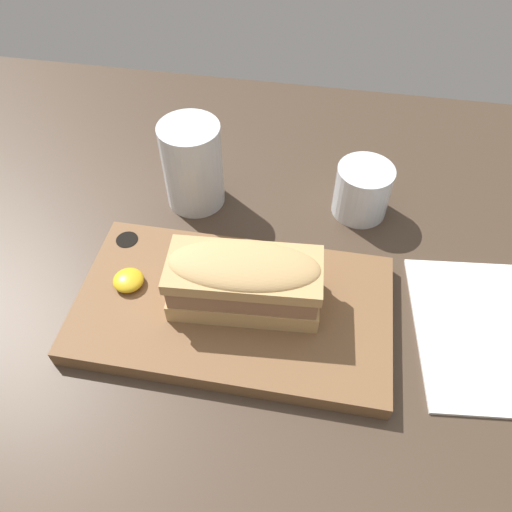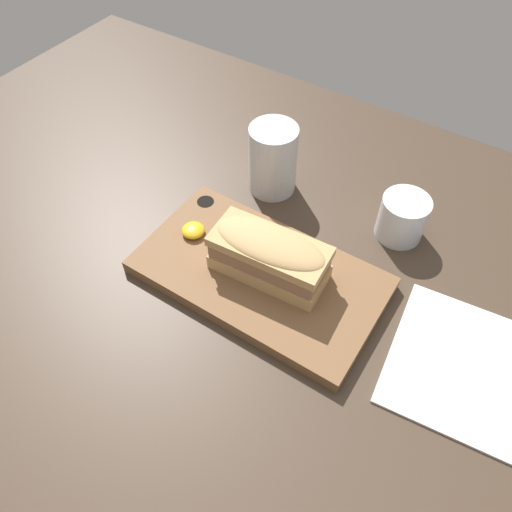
{
  "view_description": "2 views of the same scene",
  "coord_description": "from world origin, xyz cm",
  "views": [
    {
      "loc": [
        13.75,
        -31.49,
        50.15
      ],
      "look_at": [
        7.49,
        4.23,
        7.09
      ],
      "focal_mm": 35.0,
      "sensor_mm": 36.0,
      "label": 1
    },
    {
      "loc": [
        29.05,
        -37.41,
        60.79
      ],
      "look_at": [
        5.67,
        -1.39,
        8.28
      ],
      "focal_mm": 35.0,
      "sensor_mm": 36.0,
      "label": 2
    }
  ],
  "objects": [
    {
      "name": "mustard_dollop",
      "position": [
        -6.57,
        -0.22,
        4.86
      ],
      "size": [
        3.51,
        3.51,
        1.41
      ],
      "color": "gold",
      "rests_on": "serving_board"
    },
    {
      "name": "dining_table",
      "position": [
        0.0,
        0.0,
        1.0
      ],
      "size": [
        141.35,
        98.24,
        2.0
      ],
      "color": "#423326",
      "rests_on": "ground"
    },
    {
      "name": "water_glass",
      "position": [
        -3.23,
        17.37,
        7.17
      ],
      "size": [
        7.9,
        7.9,
        11.92
      ],
      "color": "silver",
      "rests_on": "dining_table"
    },
    {
      "name": "serving_board",
      "position": [
        5.64,
        -0.47,
        3.08
      ],
      "size": [
        35.22,
        19.45,
        2.21
      ],
      "color": "brown",
      "rests_on": "dining_table"
    },
    {
      "name": "sandwich",
      "position": [
        6.98,
        0.48,
        8.06
      ],
      "size": [
        16.79,
        8.3,
        7.26
      ],
      "rotation": [
        0.0,
        0.0,
        0.08
      ],
      "color": "tan",
      "rests_on": "serving_board"
    },
    {
      "name": "wine_glass",
      "position": [
        19.11,
        19.03,
        5.19
      ],
      "size": [
        7.36,
        7.36,
        7.11
      ],
      "color": "silver",
      "rests_on": "dining_table"
    },
    {
      "name": "napkin",
      "position": [
        34.54,
        1.83,
        2.2
      ],
      "size": [
        18.74,
        21.48,
        0.4
      ],
      "rotation": [
        0.0,
        0.0,
        0.11
      ],
      "color": "white",
      "rests_on": "dining_table"
    }
  ]
}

